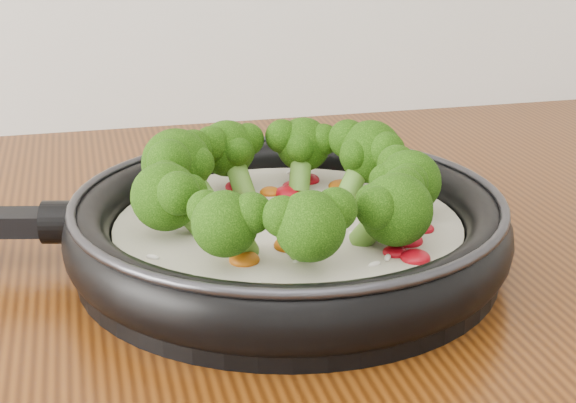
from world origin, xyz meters
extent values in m
cylinder|color=black|center=(0.14, 1.07, 0.91)|extent=(0.37, 0.37, 0.01)
torus|color=black|center=(0.14, 1.07, 0.93)|extent=(0.39, 0.39, 0.03)
torus|color=#2D2D33|center=(0.14, 1.07, 0.95)|extent=(0.38, 0.38, 0.01)
cylinder|color=black|center=(-0.02, 1.11, 0.94)|extent=(0.04, 0.04, 0.03)
cylinder|color=beige|center=(0.14, 1.07, 0.92)|extent=(0.31, 0.31, 0.02)
ellipsoid|color=#A90813|center=(0.15, 1.13, 0.94)|extent=(0.02, 0.02, 0.01)
ellipsoid|color=#A90813|center=(0.13, 1.11, 0.94)|extent=(0.02, 0.02, 0.01)
ellipsoid|color=#B8550B|center=(0.20, 1.14, 0.94)|extent=(0.03, 0.03, 0.01)
ellipsoid|color=#A90813|center=(0.23, 1.03, 0.94)|extent=(0.02, 0.02, 0.01)
ellipsoid|color=#A90813|center=(0.21, 1.02, 0.94)|extent=(0.03, 0.03, 0.01)
ellipsoid|color=#B8550B|center=(0.13, 1.03, 0.94)|extent=(0.02, 0.02, 0.01)
ellipsoid|color=#A90813|center=(0.13, 1.12, 0.94)|extent=(0.02, 0.02, 0.01)
ellipsoid|color=#A90813|center=(0.11, 1.12, 0.94)|extent=(0.02, 0.02, 0.01)
ellipsoid|color=#B8550B|center=(0.23, 1.08, 0.94)|extent=(0.02, 0.02, 0.01)
ellipsoid|color=#A90813|center=(0.21, 0.99, 0.94)|extent=(0.02, 0.02, 0.01)
ellipsoid|color=#A90813|center=(0.18, 1.16, 0.94)|extent=(0.02, 0.02, 0.01)
ellipsoid|color=#B8550B|center=(0.14, 1.14, 0.94)|extent=(0.02, 0.02, 0.01)
ellipsoid|color=#A90813|center=(0.16, 1.15, 0.94)|extent=(0.02, 0.02, 0.01)
ellipsoid|color=#A90813|center=(0.20, 1.00, 0.94)|extent=(0.02, 0.02, 0.01)
ellipsoid|color=#B8550B|center=(0.12, 1.09, 0.94)|extent=(0.03, 0.03, 0.01)
ellipsoid|color=#A90813|center=(0.16, 1.14, 0.94)|extent=(0.03, 0.03, 0.01)
ellipsoid|color=#A90813|center=(0.15, 1.07, 0.94)|extent=(0.02, 0.02, 0.01)
ellipsoid|color=#B8550B|center=(0.21, 1.07, 0.94)|extent=(0.03, 0.03, 0.01)
ellipsoid|color=#A90813|center=(0.20, 1.03, 0.94)|extent=(0.03, 0.03, 0.01)
ellipsoid|color=#A90813|center=(0.12, 1.16, 0.94)|extent=(0.03, 0.03, 0.01)
ellipsoid|color=#B8550B|center=(0.09, 1.01, 0.94)|extent=(0.03, 0.03, 0.01)
ellipsoid|color=#A90813|center=(0.14, 1.01, 0.94)|extent=(0.02, 0.02, 0.01)
ellipsoid|color=#A90813|center=(0.14, 1.06, 0.94)|extent=(0.03, 0.03, 0.01)
ellipsoid|color=white|center=(0.25, 1.09, 0.93)|extent=(0.01, 0.01, 0.00)
ellipsoid|color=white|center=(0.13, 1.00, 0.93)|extent=(0.01, 0.01, 0.00)
ellipsoid|color=white|center=(0.04, 1.03, 0.93)|extent=(0.01, 0.01, 0.00)
ellipsoid|color=white|center=(0.15, 1.05, 0.94)|extent=(0.01, 0.01, 0.00)
ellipsoid|color=white|center=(0.18, 0.99, 0.93)|extent=(0.01, 0.01, 0.00)
ellipsoid|color=white|center=(0.21, 1.08, 0.93)|extent=(0.01, 0.01, 0.00)
ellipsoid|color=white|center=(0.18, 1.04, 0.93)|extent=(0.00, 0.01, 0.00)
ellipsoid|color=white|center=(0.05, 1.08, 0.93)|extent=(0.01, 0.01, 0.00)
ellipsoid|color=white|center=(0.19, 1.07, 0.93)|extent=(0.01, 0.01, 0.00)
ellipsoid|color=white|center=(0.15, 1.09, 0.94)|extent=(0.01, 0.01, 0.00)
ellipsoid|color=white|center=(0.10, 0.97, 0.93)|extent=(0.01, 0.01, 0.00)
ellipsoid|color=white|center=(0.17, 1.08, 0.93)|extent=(0.01, 0.01, 0.00)
ellipsoid|color=white|center=(0.19, 0.99, 0.94)|extent=(0.01, 0.01, 0.00)
ellipsoid|color=white|center=(0.14, 1.08, 0.93)|extent=(0.01, 0.01, 0.00)
ellipsoid|color=white|center=(0.16, 1.11, 0.93)|extent=(0.01, 0.01, 0.00)
ellipsoid|color=white|center=(0.15, 1.11, 0.93)|extent=(0.01, 0.01, 0.00)
ellipsoid|color=white|center=(0.14, 1.05, 0.93)|extent=(0.01, 0.01, 0.00)
ellipsoid|color=white|center=(0.13, 1.05, 0.93)|extent=(0.01, 0.01, 0.00)
ellipsoid|color=white|center=(0.09, 1.03, 0.94)|extent=(0.01, 0.00, 0.00)
ellipsoid|color=white|center=(0.15, 1.08, 0.94)|extent=(0.01, 0.01, 0.00)
ellipsoid|color=white|center=(0.14, 1.01, 0.94)|extent=(0.01, 0.01, 0.00)
ellipsoid|color=white|center=(0.17, 1.18, 0.93)|extent=(0.01, 0.01, 0.00)
ellipsoid|color=white|center=(0.14, 1.06, 0.94)|extent=(0.01, 0.01, 0.00)
cylinder|color=#659A32|center=(0.21, 1.06, 0.95)|extent=(0.04, 0.02, 0.04)
sphere|color=black|center=(0.23, 1.06, 0.96)|extent=(0.06, 0.06, 0.05)
sphere|color=black|center=(0.22, 1.08, 0.97)|extent=(0.04, 0.04, 0.03)
sphere|color=black|center=(0.22, 1.04, 0.97)|extent=(0.03, 0.03, 0.03)
sphere|color=black|center=(0.21, 1.06, 0.96)|extent=(0.03, 0.03, 0.02)
cylinder|color=#659A32|center=(0.20, 1.11, 0.95)|extent=(0.04, 0.03, 0.04)
sphere|color=black|center=(0.22, 1.12, 0.97)|extent=(0.06, 0.06, 0.05)
sphere|color=black|center=(0.20, 1.13, 0.98)|extent=(0.04, 0.04, 0.03)
sphere|color=black|center=(0.23, 1.10, 0.97)|extent=(0.04, 0.04, 0.03)
sphere|color=black|center=(0.20, 1.11, 0.97)|extent=(0.03, 0.03, 0.03)
cylinder|color=#659A32|center=(0.17, 1.14, 0.95)|extent=(0.03, 0.04, 0.04)
sphere|color=black|center=(0.17, 1.16, 0.97)|extent=(0.05, 0.05, 0.04)
sphere|color=black|center=(0.16, 1.16, 0.97)|extent=(0.03, 0.03, 0.03)
sphere|color=black|center=(0.19, 1.15, 0.97)|extent=(0.03, 0.03, 0.03)
sphere|color=black|center=(0.17, 1.14, 0.97)|extent=(0.03, 0.03, 0.02)
cylinder|color=#659A32|center=(0.12, 1.14, 0.95)|extent=(0.03, 0.04, 0.04)
sphere|color=black|center=(0.11, 1.16, 0.97)|extent=(0.06, 0.06, 0.05)
sphere|color=black|center=(0.10, 1.15, 0.98)|extent=(0.03, 0.03, 0.03)
sphere|color=black|center=(0.13, 1.16, 0.97)|extent=(0.03, 0.03, 0.03)
sphere|color=black|center=(0.12, 1.14, 0.97)|extent=(0.03, 0.03, 0.02)
cylinder|color=#659A32|center=(0.08, 1.12, 0.95)|extent=(0.04, 0.04, 0.04)
sphere|color=black|center=(0.07, 1.13, 0.97)|extent=(0.06, 0.06, 0.05)
sphere|color=black|center=(0.06, 1.11, 0.98)|extent=(0.04, 0.04, 0.03)
sphere|color=black|center=(0.08, 1.14, 0.97)|extent=(0.04, 0.04, 0.03)
sphere|color=black|center=(0.08, 1.12, 0.97)|extent=(0.03, 0.03, 0.03)
cylinder|color=#659A32|center=(0.07, 1.07, 0.95)|extent=(0.03, 0.02, 0.04)
sphere|color=black|center=(0.05, 1.07, 0.96)|extent=(0.06, 0.06, 0.05)
sphere|color=black|center=(0.06, 1.05, 0.97)|extent=(0.04, 0.04, 0.03)
sphere|color=black|center=(0.05, 1.09, 0.97)|extent=(0.03, 0.03, 0.03)
sphere|color=black|center=(0.07, 1.07, 0.97)|extent=(0.03, 0.03, 0.02)
cylinder|color=#659A32|center=(0.09, 1.02, 0.95)|extent=(0.04, 0.04, 0.04)
sphere|color=black|center=(0.08, 1.00, 0.97)|extent=(0.05, 0.05, 0.04)
sphere|color=black|center=(0.10, 1.00, 0.97)|extent=(0.03, 0.03, 0.03)
sphere|color=black|center=(0.07, 1.02, 0.97)|extent=(0.03, 0.03, 0.03)
sphere|color=black|center=(0.09, 1.02, 0.97)|extent=(0.03, 0.03, 0.02)
cylinder|color=#659A32|center=(0.13, 1.00, 0.95)|extent=(0.02, 0.04, 0.04)
sphere|color=black|center=(0.13, 0.98, 0.97)|extent=(0.05, 0.05, 0.05)
sphere|color=black|center=(0.15, 0.99, 0.98)|extent=(0.03, 0.03, 0.03)
sphere|color=black|center=(0.11, 0.99, 0.97)|extent=(0.03, 0.03, 0.03)
sphere|color=black|center=(0.13, 1.00, 0.97)|extent=(0.03, 0.03, 0.02)
cylinder|color=#659A32|center=(0.19, 1.02, 0.95)|extent=(0.03, 0.04, 0.04)
sphere|color=black|center=(0.20, 1.00, 0.96)|extent=(0.06, 0.06, 0.05)
sphere|color=black|center=(0.21, 1.02, 0.97)|extent=(0.04, 0.04, 0.03)
sphere|color=black|center=(0.18, 1.00, 0.97)|extent=(0.03, 0.03, 0.03)
sphere|color=black|center=(0.19, 1.02, 0.97)|extent=(0.03, 0.03, 0.02)
camera|label=1|loc=(0.00, 0.51, 1.17)|focal=53.00mm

